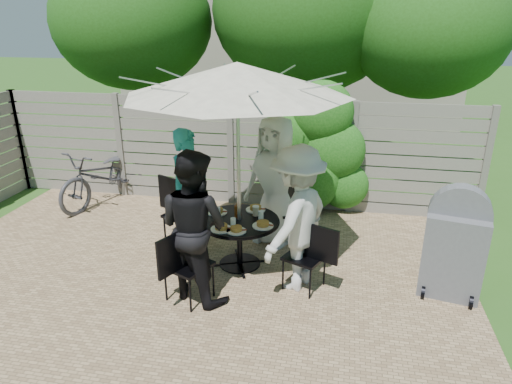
% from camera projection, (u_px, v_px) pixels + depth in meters
% --- Properties ---
extents(backyard_envelope, '(60.00, 60.00, 5.00)m').
position_uv_depth(backyard_envelope, '(291.00, 33.00, 13.73)').
color(backyard_envelope, '#2D571B').
rests_on(backyard_envelope, ground).
extents(patio_table, '(1.32, 1.32, 0.66)m').
position_uv_depth(patio_table, '(239.00, 234.00, 5.83)').
color(patio_table, black).
rests_on(patio_table, ground).
extents(umbrella, '(3.51, 3.51, 2.58)m').
position_uv_depth(umbrella, '(237.00, 79.00, 5.13)').
color(umbrella, silver).
rests_on(umbrella, ground).
extents(chair_back, '(0.61, 0.73, 0.95)m').
position_uv_depth(chair_back, '(279.00, 220.00, 6.63)').
color(chair_back, black).
rests_on(chair_back, ground).
extents(person_back, '(1.06, 0.90, 1.84)m').
position_uv_depth(person_back, '(275.00, 182.00, 6.30)').
color(person_back, silver).
rests_on(person_back, ground).
extents(chair_left, '(0.75, 0.62, 0.98)m').
position_uv_depth(chair_left, '(185.00, 227.00, 6.40)').
color(chair_left, black).
rests_on(chair_left, ground).
extents(person_left, '(0.63, 0.74, 1.72)m').
position_uv_depth(person_left, '(190.00, 191.00, 6.13)').
color(person_left, teal).
rests_on(person_left, ground).
extents(chair_front, '(0.59, 0.70, 0.92)m').
position_uv_depth(chair_front, '(189.00, 279.00, 5.15)').
color(chair_front, black).
rests_on(chair_front, ground).
extents(person_front, '(1.05, 0.96, 1.76)m').
position_uv_depth(person_front, '(194.00, 226.00, 5.04)').
color(person_front, black).
rests_on(person_front, ground).
extents(chair_right, '(0.66, 0.55, 0.87)m').
position_uv_depth(chair_right, '(305.00, 269.00, 5.38)').
color(chair_right, black).
rests_on(chair_right, ground).
extents(person_right, '(1.05, 1.30, 1.75)m').
position_uv_depth(person_right, '(297.00, 219.00, 5.23)').
color(person_right, beige).
rests_on(person_right, ground).
extents(plate_back, '(0.26, 0.26, 0.06)m').
position_uv_depth(plate_back, '(256.00, 208.00, 6.02)').
color(plate_back, white).
rests_on(plate_back, patio_table).
extents(plate_left, '(0.26, 0.26, 0.06)m').
position_uv_depth(plate_left, '(217.00, 211.00, 5.94)').
color(plate_left, white).
rests_on(plate_left, patio_table).
extents(plate_front, '(0.26, 0.26, 0.06)m').
position_uv_depth(plate_front, '(221.00, 228.00, 5.47)').
color(plate_front, white).
rests_on(plate_front, patio_table).
extents(plate_right, '(0.26, 0.26, 0.06)m').
position_uv_depth(plate_right, '(263.00, 225.00, 5.55)').
color(plate_right, white).
rests_on(plate_right, patio_table).
extents(plate_extra, '(0.24, 0.24, 0.06)m').
position_uv_depth(plate_extra, '(236.00, 230.00, 5.42)').
color(plate_extra, white).
rests_on(plate_extra, patio_table).
extents(glass_left, '(0.07, 0.07, 0.14)m').
position_uv_depth(glass_left, '(218.00, 212.00, 5.79)').
color(glass_left, silver).
rests_on(glass_left, patio_table).
extents(glass_front, '(0.07, 0.07, 0.14)m').
position_uv_depth(glass_front, '(233.00, 223.00, 5.47)').
color(glass_front, silver).
rests_on(glass_front, patio_table).
extents(glass_right, '(0.07, 0.07, 0.14)m').
position_uv_depth(glass_right, '(261.00, 216.00, 5.67)').
color(glass_right, silver).
rests_on(glass_right, patio_table).
extents(syrup_jug, '(0.09, 0.09, 0.16)m').
position_uv_depth(syrup_jug, '(238.00, 211.00, 5.80)').
color(syrup_jug, '#59280C').
rests_on(syrup_jug, patio_table).
extents(coffee_cup, '(0.08, 0.08, 0.12)m').
position_uv_depth(coffee_cup, '(256.00, 211.00, 5.85)').
color(coffee_cup, '#C6B293').
rests_on(coffee_cup, patio_table).
extents(bicycle, '(1.18, 2.01, 1.00)m').
position_uv_depth(bicycle, '(104.00, 176.00, 7.84)').
color(bicycle, '#333338').
rests_on(bicycle, ground).
extents(bbq_grill, '(0.75, 0.63, 1.34)m').
position_uv_depth(bbq_grill, '(454.00, 246.00, 5.19)').
color(bbq_grill, '#5D5E63').
rests_on(bbq_grill, ground).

